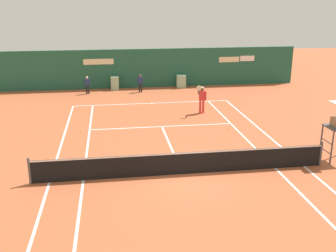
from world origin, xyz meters
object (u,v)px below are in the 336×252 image
at_px(ball_kid_right_post, 87,84).
at_px(tennis_ball_near_service_line, 122,111).
at_px(tennis_ball_mid_court, 81,131).
at_px(player_on_baseline, 202,97).
at_px(ball_kid_left_post, 140,82).
at_px(tennis_ball_by_sideline, 227,128).

bearing_deg(ball_kid_right_post, tennis_ball_near_service_line, 112.20).
bearing_deg(tennis_ball_mid_court, player_on_baseline, 19.41).
xyz_separation_m(ball_kid_left_post, tennis_ball_near_service_line, (-1.60, -5.41, -0.76)).
xyz_separation_m(ball_kid_right_post, tennis_ball_by_sideline, (7.99, -9.77, -0.74)).
bearing_deg(tennis_ball_near_service_line, ball_kid_left_post, 73.54).
bearing_deg(player_on_baseline, tennis_ball_near_service_line, -1.37).
distance_m(ball_kid_right_post, tennis_ball_near_service_line, 5.96).
bearing_deg(ball_kid_left_post, tennis_ball_near_service_line, 72.25).
height_order(ball_kid_left_post, tennis_ball_mid_court, ball_kid_left_post).
distance_m(tennis_ball_near_service_line, tennis_ball_by_sideline, 7.11).
bearing_deg(player_on_baseline, tennis_ball_mid_court, 29.82).
relative_size(ball_kid_left_post, tennis_ball_by_sideline, 20.26).
height_order(ball_kid_right_post, tennis_ball_mid_court, ball_kid_right_post).
bearing_deg(tennis_ball_near_service_line, player_on_baseline, -11.79).
relative_size(ball_kid_left_post, tennis_ball_near_service_line, 20.26).
bearing_deg(ball_kid_right_post, tennis_ball_mid_court, 88.68).
height_order(player_on_baseline, ball_kid_left_post, player_on_baseline).
bearing_deg(player_on_baseline, tennis_ball_by_sideline, 112.07).
distance_m(ball_kid_left_post, ball_kid_right_post, 3.98).
distance_m(player_on_baseline, tennis_ball_mid_court, 7.76).
xyz_separation_m(ball_kid_right_post, tennis_ball_near_service_line, (2.38, -5.41, -0.74)).
bearing_deg(tennis_ball_by_sideline, player_on_baseline, 101.65).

